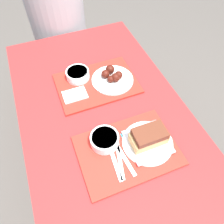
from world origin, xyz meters
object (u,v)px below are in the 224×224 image
(wings_plate_far, at_px, (112,77))
(person_seated_across, at_px, (56,13))
(tray_near, at_px, (128,150))
(tray_far, at_px, (97,83))
(brisket_sandwich_plate, at_px, (148,139))
(bowl_coleslaw_far, at_px, (78,74))
(bowl_coleslaw_near, at_px, (105,139))

(wings_plate_far, height_order, person_seated_across, person_seated_across)
(tray_near, xyz_separation_m, tray_far, (0.01, 0.42, 0.00))
(brisket_sandwich_plate, bearing_deg, bowl_coleslaw_far, 108.49)
(bowl_coleslaw_far, bearing_deg, wings_plate_far, -25.62)
(wings_plate_far, xyz_separation_m, person_seated_across, (-0.13, 0.74, -0.00))
(brisket_sandwich_plate, distance_m, bowl_coleslaw_far, 0.53)
(brisket_sandwich_plate, distance_m, person_seated_across, 1.17)
(brisket_sandwich_plate, bearing_deg, bowl_coleslaw_near, 157.41)
(brisket_sandwich_plate, bearing_deg, tray_near, 178.75)
(brisket_sandwich_plate, distance_m, wings_plate_far, 0.42)
(tray_far, bearing_deg, person_seated_across, 93.75)
(bowl_coleslaw_near, bearing_deg, bowl_coleslaw_far, 89.40)
(wings_plate_far, relative_size, person_seated_across, 0.30)
(tray_near, relative_size, brisket_sandwich_plate, 1.91)
(bowl_coleslaw_near, bearing_deg, tray_near, -41.41)
(tray_near, xyz_separation_m, brisket_sandwich_plate, (0.09, -0.00, 0.04))
(tray_far, xyz_separation_m, brisket_sandwich_plate, (0.09, -0.43, 0.04))
(tray_near, bearing_deg, brisket_sandwich_plate, -1.25)
(brisket_sandwich_plate, xyz_separation_m, wings_plate_far, (0.00, 0.42, -0.02))
(bowl_coleslaw_near, distance_m, brisket_sandwich_plate, 0.19)
(brisket_sandwich_plate, relative_size, person_seated_across, 0.29)
(bowl_coleslaw_far, bearing_deg, tray_far, -41.88)
(tray_near, xyz_separation_m, wings_plate_far, (0.09, 0.42, 0.02))
(bowl_coleslaw_near, relative_size, person_seated_across, 0.17)
(bowl_coleslaw_near, relative_size, bowl_coleslaw_far, 1.00)
(bowl_coleslaw_far, bearing_deg, brisket_sandwich_plate, -71.51)
(tray_near, bearing_deg, bowl_coleslaw_far, 98.47)
(tray_near, height_order, bowl_coleslaw_far, bowl_coleslaw_far)
(tray_far, height_order, wings_plate_far, wings_plate_far)
(tray_far, xyz_separation_m, wings_plate_far, (0.09, -0.01, 0.02))
(bowl_coleslaw_far, xyz_separation_m, wings_plate_far, (0.17, -0.08, -0.01))
(tray_near, relative_size, person_seated_across, 0.56)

